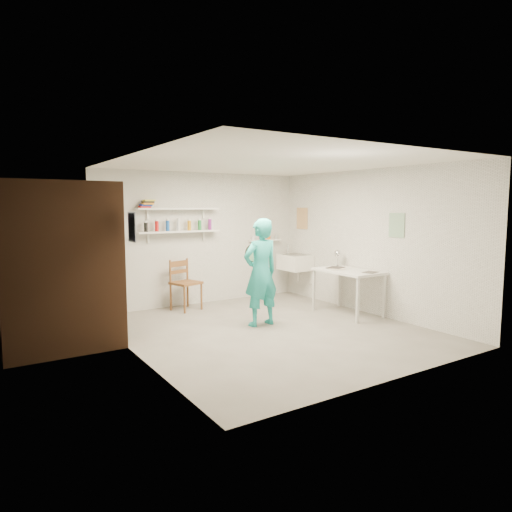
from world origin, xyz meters
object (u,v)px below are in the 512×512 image
belfast_sink (295,262)px  wall_clock (253,253)px  man (261,272)px  work_table (348,292)px  desk_lamp (338,254)px  wooden_chair (186,283)px

belfast_sink → wall_clock: size_ratio=2.07×
belfast_sink → man: size_ratio=0.37×
wall_clock → work_table: wall_clock is taller
work_table → desk_lamp: (0.18, 0.45, 0.59)m
belfast_sink → wooden_chair: bearing=175.7°
man → wall_clock: bearing=-94.9°
man → wooden_chair: 1.67m
desk_lamp → man: bearing=-172.0°
man → wooden_chair: (-0.53, 1.55, -0.33)m
belfast_sink → work_table: bearing=-94.0°
work_table → wall_clock: bearing=165.5°
wooden_chair → work_table: wooden_chair is taller
wooden_chair → man: bearing=-87.9°
wall_clock → wooden_chair: (-0.54, 1.33, -0.60)m
work_table → desk_lamp: desk_lamp is taller
wooden_chair → work_table: bearing=-56.0°
wooden_chair → work_table: (2.14, -1.74, -0.10)m
belfast_sink → wooden_chair: size_ratio=0.63×
wall_clock → work_table: bearing=-17.0°
man → desk_lamp: (1.79, 0.25, 0.16)m
wall_clock → work_table: (1.60, -0.41, -0.71)m
belfast_sink → wall_clock: bearing=-145.8°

